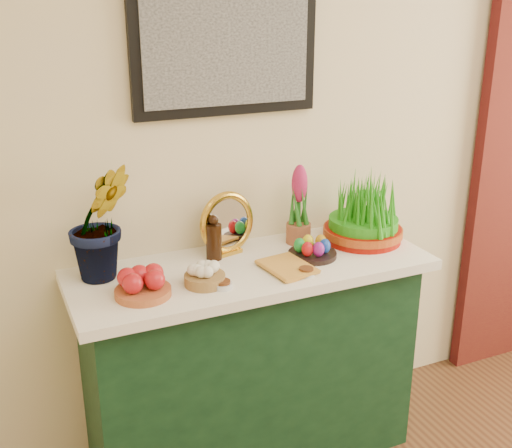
{
  "coord_description": "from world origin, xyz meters",
  "views": [
    {
      "loc": [
        -1.38,
        -0.08,
        1.88
      ],
      "look_at": [
        -0.47,
        1.95,
        1.07
      ],
      "focal_mm": 45.0,
      "sensor_mm": 36.0,
      "label": 1
    }
  ],
  "objects_px": {
    "book": "(269,271)",
    "wheatgrass_sabzeh": "(364,213)",
    "hyacinth_green": "(99,203)",
    "mirror": "(227,224)",
    "sideboard": "(251,367)"
  },
  "relations": [
    {
      "from": "book",
      "to": "wheatgrass_sabzeh",
      "type": "relative_size",
      "value": 0.64
    },
    {
      "from": "sideboard",
      "to": "mirror",
      "type": "height_order",
      "value": "mirror"
    },
    {
      "from": "book",
      "to": "wheatgrass_sabzeh",
      "type": "xyz_separation_m",
      "value": [
        0.51,
        0.16,
        0.11
      ]
    },
    {
      "from": "sideboard",
      "to": "hyacinth_green",
      "type": "bearing_deg",
      "value": 168.8
    },
    {
      "from": "sideboard",
      "to": "mirror",
      "type": "xyz_separation_m",
      "value": [
        -0.04,
        0.14,
        0.59
      ]
    },
    {
      "from": "sideboard",
      "to": "hyacinth_green",
      "type": "height_order",
      "value": "hyacinth_green"
    },
    {
      "from": "wheatgrass_sabzeh",
      "to": "hyacinth_green",
      "type": "bearing_deg",
      "value": 176.15
    },
    {
      "from": "book",
      "to": "wheatgrass_sabzeh",
      "type": "distance_m",
      "value": 0.54
    },
    {
      "from": "mirror",
      "to": "wheatgrass_sabzeh",
      "type": "xyz_separation_m",
      "value": [
        0.57,
        -0.11,
        -0.0
      ]
    },
    {
      "from": "sideboard",
      "to": "wheatgrass_sabzeh",
      "type": "xyz_separation_m",
      "value": [
        0.53,
        0.03,
        0.58
      ]
    },
    {
      "from": "mirror",
      "to": "hyacinth_green",
      "type": "bearing_deg",
      "value": -175.74
    },
    {
      "from": "wheatgrass_sabzeh",
      "to": "mirror",
      "type": "bearing_deg",
      "value": 169.17
    },
    {
      "from": "hyacinth_green",
      "to": "book",
      "type": "distance_m",
      "value": 0.66
    },
    {
      "from": "hyacinth_green",
      "to": "mirror",
      "type": "bearing_deg",
      "value": -0.14
    },
    {
      "from": "mirror",
      "to": "wheatgrass_sabzeh",
      "type": "bearing_deg",
      "value": -10.83
    }
  ]
}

